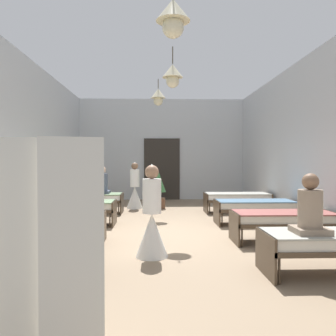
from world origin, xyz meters
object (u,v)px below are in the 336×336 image
(bed_left_row_0, at_px, (9,245))
(privacy_screen, at_px, (9,266))
(bed_right_row_0, at_px, (334,242))
(bed_right_row_1, at_px, (283,219))
(bed_left_row_2, at_px, (75,207))
(bed_left_row_1, at_px, (52,220))
(patient_seated_primary, at_px, (310,211))
(bed_right_row_2, at_px, (255,206))
(bed_right_row_3, at_px, (237,198))
(nurse_mid_aisle, at_px, (152,224))
(potted_plant, at_px, (159,188))
(patient_seated_secondary, at_px, (102,183))
(bed_left_row_3, at_px, (90,198))
(nurse_near_aisle, at_px, (135,192))

(bed_left_row_0, distance_m, privacy_screen, 2.55)
(bed_right_row_0, xyz_separation_m, bed_right_row_1, (0.00, 1.90, 0.00))
(bed_left_row_2, height_order, privacy_screen, privacy_screen)
(bed_left_row_1, distance_m, patient_seated_primary, 4.45)
(bed_right_row_0, relative_size, patient_seated_primary, 2.38)
(bed_left_row_0, bearing_deg, patient_seated_primary, -0.78)
(bed_right_row_2, bearing_deg, bed_left_row_1, -156.28)
(bed_right_row_3, bearing_deg, bed_right_row_2, -90.00)
(bed_right_row_3, height_order, privacy_screen, privacy_screen)
(nurse_mid_aisle, xyz_separation_m, privacy_screen, (-0.91, -3.29, 0.32))
(bed_left_row_2, height_order, potted_plant, potted_plant)
(bed_right_row_1, height_order, nurse_mid_aisle, nurse_mid_aisle)
(bed_left_row_1, bearing_deg, bed_right_row_1, 0.00)
(bed_right_row_2, relative_size, nurse_mid_aisle, 1.28)
(bed_right_row_2, relative_size, patient_seated_secondary, 2.38)
(bed_left_row_1, distance_m, bed_right_row_2, 4.72)
(bed_left_row_2, distance_m, bed_left_row_3, 1.90)
(bed_left_row_3, distance_m, patient_seated_secondary, 0.56)
(bed_right_row_1, xyz_separation_m, patient_seated_secondary, (-3.97, 3.86, 0.43))
(bed_right_row_2, bearing_deg, patient_seated_secondary, 153.79)
(patient_seated_secondary, bearing_deg, nurse_near_aisle, 46.20)
(nurse_near_aisle, xyz_separation_m, patient_seated_secondary, (-0.90, -0.94, 0.34))
(bed_left_row_0, distance_m, bed_left_row_2, 3.80)
(bed_right_row_0, relative_size, bed_right_row_3, 1.00)
(bed_left_row_3, xyz_separation_m, nurse_mid_aisle, (1.86, -4.74, 0.09))
(bed_right_row_3, relative_size, patient_seated_secondary, 2.38)
(bed_right_row_1, height_order, bed_left_row_2, same)
(nurse_mid_aisle, bearing_deg, patient_seated_secondary, 25.14)
(nurse_near_aisle, distance_m, patient_seated_primary, 7.28)
(nurse_near_aisle, bearing_deg, bed_left_row_0, 157.68)
(nurse_near_aisle, distance_m, privacy_screen, 9.03)
(bed_left_row_3, bearing_deg, bed_right_row_2, -23.72)
(bed_right_row_0, relative_size, patient_seated_secondary, 2.38)
(bed_left_row_1, height_order, bed_right_row_1, same)
(bed_left_row_1, relative_size, bed_right_row_1, 1.00)
(bed_left_row_3, xyz_separation_m, bed_right_row_3, (4.32, 0.00, 0.00))
(bed_right_row_3, bearing_deg, bed_right_row_1, -90.00)
(bed_left_row_3, relative_size, patient_seated_primary, 2.38)
(bed_right_row_2, height_order, patient_seated_secondary, patient_seated_secondary)
(bed_right_row_0, distance_m, patient_seated_primary, 0.56)
(bed_left_row_2, bearing_deg, nurse_mid_aisle, -56.76)
(bed_right_row_1, height_order, bed_right_row_2, same)
(bed_left_row_1, xyz_separation_m, potted_plant, (2.01, 4.77, 0.21))
(bed_left_row_1, relative_size, nurse_mid_aisle, 1.28)
(bed_left_row_2, relative_size, patient_seated_secondary, 2.38)
(potted_plant, bearing_deg, patient_seated_primary, -73.72)
(potted_plant, bearing_deg, bed_right_row_3, -22.80)
(bed_left_row_0, distance_m, nurse_near_aisle, 6.81)
(bed_left_row_2, distance_m, bed_right_row_3, 4.72)
(nurse_mid_aisle, height_order, patient_seated_secondary, nurse_mid_aisle)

